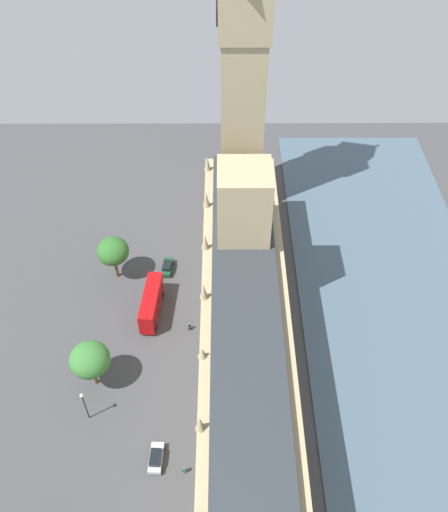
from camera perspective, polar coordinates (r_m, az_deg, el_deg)
The scene contains 12 objects.
ground_plane at distance 92.24m, azimuth 0.66°, elevation -10.03°, with size 138.08×138.08×0.00m, color #424244.
river_thames at distance 97.01m, azimuth 18.39°, elevation -9.43°, with size 33.44×124.27×0.25m, color #475B6B.
parliament_building at distance 86.27m, azimuth 2.03°, elevation -6.03°, with size 12.96×68.08×27.98m.
clock_tower at distance 102.69m, azimuth 2.02°, elevation 19.50°, with size 9.15×9.15×59.80m.
car_dark_green_by_river_gate at distance 103.88m, azimuth -5.84°, elevation -1.11°, with size 2.13×4.53×1.74m.
double_decker_bus_corner at distance 96.16m, azimuth -7.47°, elevation -4.78°, with size 3.39×10.67×4.75m.
car_silver_leading at distance 83.17m, azimuth -7.00°, elevation -19.89°, with size 2.08×4.51×1.74m.
pedestrian_opposite_hall at distance 82.27m, azimuth -4.07°, elevation -21.06°, with size 0.64×0.55×1.67m.
pedestrian_trailing at distance 94.75m, azimuth -3.55°, elevation -7.25°, with size 0.50×0.60×1.63m.
plane_tree_kerbside at distance 100.30m, azimuth -11.34°, elevation 0.48°, with size 5.73×5.73×8.91m.
plane_tree_far_end at distance 86.42m, azimuth -13.61°, elevation -10.32°, with size 6.12×6.12×8.90m.
street_lamp_near_tower at distance 84.78m, azimuth -14.20°, elevation -14.31°, with size 0.56×0.56×6.59m.
Camera 1 is at (1.25, 51.99, 76.18)m, focal length 38.96 mm.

